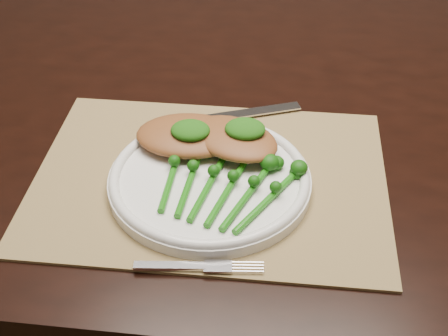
# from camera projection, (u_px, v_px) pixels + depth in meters

# --- Properties ---
(floor) EXTENTS (4.00, 4.00, 0.00)m
(floor) POSITION_uv_depth(u_px,v_px,m) (209.00, 320.00, 1.57)
(floor) COLOR #4F341B
(floor) RESTS_ON ground
(dining_table) EXTENTS (1.62, 0.94, 0.75)m
(dining_table) POSITION_uv_depth(u_px,v_px,m) (258.00, 263.00, 1.21)
(dining_table) COLOR black
(dining_table) RESTS_ON ground
(placemat) EXTENTS (0.47, 0.35, 0.00)m
(placemat) POSITION_uv_depth(u_px,v_px,m) (210.00, 178.00, 0.83)
(placemat) COLOR olive
(placemat) RESTS_ON dining_table
(dinner_plate) EXTENTS (0.26, 0.26, 0.02)m
(dinner_plate) POSITION_uv_depth(u_px,v_px,m) (210.00, 179.00, 0.81)
(dinner_plate) COLOR white
(dinner_plate) RESTS_ON placemat
(knife) EXTENTS (0.21, 0.09, 0.01)m
(knife) POSITION_uv_depth(u_px,v_px,m) (219.00, 117.00, 0.93)
(knife) COLOR silver
(knife) RESTS_ON placemat
(fork) EXTENTS (0.15, 0.03, 0.00)m
(fork) POSITION_uv_depth(u_px,v_px,m) (207.00, 267.00, 0.70)
(fork) COLOR silver
(fork) RESTS_ON placemat
(chicken_fillet_left) EXTENTS (0.15, 0.10, 0.03)m
(chicken_fillet_left) POSITION_uv_depth(u_px,v_px,m) (189.00, 135.00, 0.85)
(chicken_fillet_left) COLOR brown
(chicken_fillet_left) RESTS_ON dinner_plate
(chicken_fillet_right) EXTENTS (0.16, 0.14, 0.03)m
(chicken_fillet_right) POSITION_uv_depth(u_px,v_px,m) (234.00, 138.00, 0.84)
(chicken_fillet_right) COLOR brown
(chicken_fillet_right) RESTS_ON dinner_plate
(pesto_dollop_left) EXTENTS (0.05, 0.05, 0.02)m
(pesto_dollop_left) POSITION_uv_depth(u_px,v_px,m) (190.00, 130.00, 0.83)
(pesto_dollop_left) COLOR #124509
(pesto_dollop_left) RESTS_ON chicken_fillet_left
(pesto_dollop_right) EXTENTS (0.05, 0.05, 0.02)m
(pesto_dollop_right) POSITION_uv_depth(u_px,v_px,m) (245.00, 129.00, 0.83)
(pesto_dollop_right) COLOR #124509
(pesto_dollop_right) RESTS_ON chicken_fillet_right
(broccolini_bundle) EXTENTS (0.19, 0.21, 0.04)m
(broccolini_bundle) POSITION_uv_depth(u_px,v_px,m) (218.00, 188.00, 0.78)
(broccolini_bundle) COLOR #17680D
(broccolini_bundle) RESTS_ON dinner_plate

